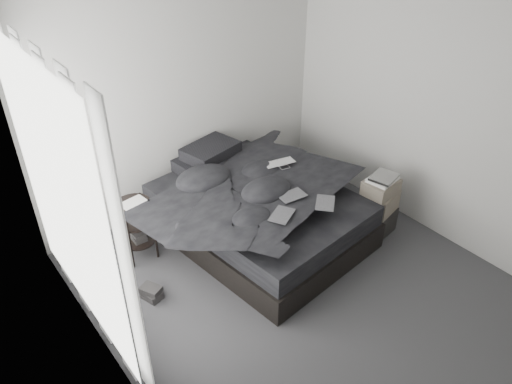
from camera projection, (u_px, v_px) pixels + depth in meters
floor at (307, 292)px, 4.84m from camera, size 3.60×4.20×0.01m
ceiling at (328, 17)px, 3.41m from camera, size 3.60×4.20×0.01m
wall_back at (184, 99)px, 5.51m from camera, size 3.60×0.01×2.60m
wall_left at (111, 269)px, 3.20m from camera, size 0.01×4.20×2.60m
wall_right at (445, 121)px, 5.05m from camera, size 0.01×4.20×2.60m
window_left at (63, 200)px, 3.78m from camera, size 0.02×2.00×2.30m
curtain_left at (71, 205)px, 3.84m from camera, size 0.06×2.12×2.48m
bed at (259, 224)px, 5.52m from camera, size 1.86×2.32×0.29m
mattress at (259, 204)px, 5.37m from camera, size 1.79×2.25×0.23m
duvet at (263, 187)px, 5.21m from camera, size 1.78×2.00×0.25m
pillow_lower at (205, 163)px, 5.74m from camera, size 0.69×0.51×0.15m
pillow_upper at (211, 151)px, 5.69m from camera, size 0.68×0.54×0.14m
laptop at (282, 159)px, 5.43m from camera, size 0.38×0.29×0.03m
comic_a at (282, 208)px, 4.67m from camera, size 0.32×0.29×0.01m
comic_b at (292, 188)px, 4.94m from camera, size 0.29×0.20×0.01m
comic_c at (326, 195)px, 4.83m from camera, size 0.32×0.31×0.01m
side_stand at (137, 230)px, 5.12m from camera, size 0.37×0.37×0.66m
papers at (134, 203)px, 4.94m from camera, size 0.28×0.22×0.01m
floor_books at (151, 293)px, 4.74m from camera, size 0.19×0.23×0.13m
box_lower at (376, 221)px, 5.56m from camera, size 0.44×0.37×0.29m
box_mid at (380, 201)px, 5.42m from camera, size 0.43×0.37×0.23m
box_upper at (381, 187)px, 5.31m from camera, size 0.38×0.32×0.16m
art_book_white at (383, 179)px, 5.26m from camera, size 0.34×0.29×0.03m
art_book_snake at (384, 177)px, 5.25m from camera, size 0.35×0.30×0.03m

